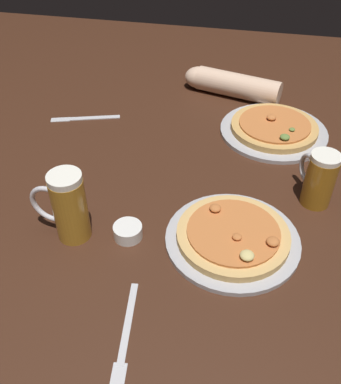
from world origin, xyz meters
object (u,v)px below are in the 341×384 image
Objects in this scene: beer_mug_amber at (319,179)px; knife_right at (85,118)px; pizza_plate_far at (274,129)px; pizza_plate_near at (233,237)px; beer_mug_dark at (68,206)px; diner_arm at (229,84)px; ramekin_sauce at (128,231)px; fork_left at (126,333)px.

knife_right is at bearing 159.80° from beer_mug_amber.
pizza_plate_near is at bearing -99.28° from pizza_plate_far.
beer_mug_dark reaches higher than pizza_plate_far.
beer_mug_dark reaches higher than pizza_plate_near.
diner_arm is at bearing 117.75° from beer_mug_amber.
pizza_plate_near is at bearing 7.65° from ramekin_sauce.
knife_right is (-0.28, 0.47, -0.01)m from ramekin_sauce.
pizza_plate_near reaches higher than knife_right.
beer_mug_amber is 0.59m from fork_left.
fork_left is (-0.25, -0.76, -0.01)m from pizza_plate_far.
ramekin_sauce is (-0.32, -0.51, 0.00)m from pizza_plate_far.
pizza_plate_near is 1.40× the size of fork_left.
beer_mug_dark is at bearing -172.03° from ramekin_sauce.
pizza_plate_far is 0.32m from beer_mug_amber.
pizza_plate_far is at bearing -53.21° from diner_arm.
pizza_plate_near is 0.94× the size of pizza_plate_far.
pizza_plate_far is 4.86× the size of ramekin_sauce.
ramekin_sauce reaches higher than fork_left.
fork_left is 0.80m from knife_right.
fork_left is (0.07, -0.24, -0.01)m from ramekin_sauce.
knife_right is at bearing 120.54° from ramekin_sauce.
ramekin_sauce is at bearing -101.80° from diner_arm.
pizza_plate_near is at bearing -40.51° from knife_right.
beer_mug_dark is 0.15m from ramekin_sauce.
knife_right is at bearing -176.38° from pizza_plate_far.
beer_mug_dark is (-0.37, -0.05, 0.07)m from pizza_plate_near.
pizza_plate_far is 0.96× the size of diner_arm.
ramekin_sauce is 0.20× the size of diner_arm.
knife_right is (-0.70, 0.26, -0.07)m from beer_mug_amber.
beer_mug_amber is at bearing 26.96° from ramekin_sauce.
beer_mug_amber reaches higher than knife_right.
beer_mug_dark reaches higher than diner_arm.
ramekin_sauce is at bearing -59.46° from knife_right.
fork_left is (-0.17, -0.28, -0.01)m from pizza_plate_near.
beer_mug_amber is at bearing -70.08° from pizza_plate_far.
diner_arm is at bearing 30.67° from knife_right.
beer_mug_dark is at bearing -72.86° from knife_right.
knife_right is (-0.60, -0.04, -0.01)m from pizza_plate_far.
beer_mug_amber reaches higher than ramekin_sauce.
beer_mug_dark is 0.51× the size of diner_arm.
pizza_plate_far is 1.49× the size of fork_left.
pizza_plate_near is 0.24m from ramekin_sauce.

